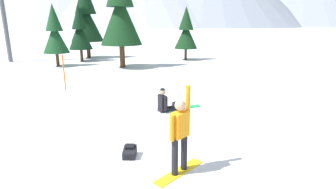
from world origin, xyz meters
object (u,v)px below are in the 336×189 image
(pine_tree_slender, at_px, (119,10))
(pine_tree_twin, at_px, (54,33))
(pine_tree_young, at_px, (185,31))
(pine_tree_short, at_px, (85,16))
(snowboarder_foreground, at_px, (179,134))
(backpack_black, at_px, (129,152))
(pine_tree_leaning, at_px, (79,31))
(snowboarder_midground, at_px, (166,103))
(trail_marker_pole, at_px, (63,73))

(pine_tree_slender, bearing_deg, pine_tree_twin, 173.36)
(pine_tree_young, xyz_separation_m, pine_tree_short, (-9.29, 1.42, 1.34))
(pine_tree_young, relative_size, pine_tree_slender, 0.61)
(snowboarder_foreground, bearing_deg, pine_tree_slender, 104.09)
(backpack_black, bearing_deg, pine_tree_slender, 100.00)
(pine_tree_twin, relative_size, pine_tree_young, 1.00)
(pine_tree_leaning, relative_size, pine_tree_short, 0.67)
(backpack_black, relative_size, pine_tree_short, 0.07)
(backpack_black, bearing_deg, pine_tree_short, 108.69)
(pine_tree_leaning, bearing_deg, pine_tree_young, 5.74)
(pine_tree_twin, height_order, pine_tree_slender, pine_tree_slender)
(snowboarder_midground, height_order, pine_tree_twin, pine_tree_twin)
(trail_marker_pole, relative_size, pine_tree_leaning, 0.38)
(trail_marker_pole, relative_size, pine_tree_twin, 0.39)
(snowboarder_midground, bearing_deg, backpack_black, -104.24)
(backpack_black, distance_m, trail_marker_pole, 7.98)
(snowboarder_foreground, relative_size, pine_tree_leaning, 0.42)
(pine_tree_young, height_order, pine_tree_leaning, pine_tree_leaning)
(trail_marker_pole, height_order, pine_tree_leaning, pine_tree_leaning)
(snowboarder_midground, relative_size, pine_tree_slender, 0.23)
(backpack_black, relative_size, pine_tree_twin, 0.11)
(backpack_black, xyz_separation_m, pine_tree_twin, (-7.67, 14.69, 2.44))
(pine_tree_twin, bearing_deg, snowboarder_foreground, -60.01)
(backpack_black, distance_m, pine_tree_twin, 16.75)
(pine_tree_twin, distance_m, pine_tree_slender, 5.48)
(pine_tree_twin, bearing_deg, trail_marker_pole, -66.02)
(pine_tree_young, xyz_separation_m, pine_tree_slender, (-5.08, -4.29, 1.66))
(trail_marker_pole, relative_size, pine_tree_young, 0.39)
(pine_tree_short, bearing_deg, pine_tree_leaning, -88.67)
(trail_marker_pole, height_order, pine_tree_short, pine_tree_short)
(trail_marker_pole, bearing_deg, snowboarder_foreground, -54.37)
(snowboarder_foreground, xyz_separation_m, pine_tree_twin, (-8.91, 15.44, 1.62))
(backpack_black, relative_size, pine_tree_young, 0.11)
(pine_tree_twin, height_order, pine_tree_young, pine_tree_twin)
(pine_tree_young, xyz_separation_m, pine_tree_leaning, (-9.24, -0.93, 0.06))
(backpack_black, height_order, pine_tree_young, pine_tree_young)
(snowboarder_midground, relative_size, pine_tree_leaning, 0.37)
(snowboarder_foreground, height_order, snowboarder_midground, snowboarder_foreground)
(snowboarder_foreground, distance_m, pine_tree_slender, 15.64)
(trail_marker_pole, xyz_separation_m, pine_tree_short, (-2.55, 13.03, 3.00))
(pine_tree_short, bearing_deg, pine_tree_twin, -100.80)
(pine_tree_young, bearing_deg, snowboarder_midground, -96.45)
(backpack_black, height_order, pine_tree_slender, pine_tree_slender)
(snowboarder_foreground, bearing_deg, pine_tree_young, 85.94)
(snowboarder_foreground, xyz_separation_m, pine_tree_leaning, (-7.88, 18.20, 1.68))
(trail_marker_pole, bearing_deg, pine_tree_twin, 113.98)
(snowboarder_midground, bearing_deg, trail_marker_pole, 148.72)
(pine_tree_twin, distance_m, pine_tree_leaning, 2.95)
(snowboarder_foreground, height_order, pine_tree_slender, pine_tree_slender)
(pine_tree_slender, bearing_deg, pine_tree_short, 126.42)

